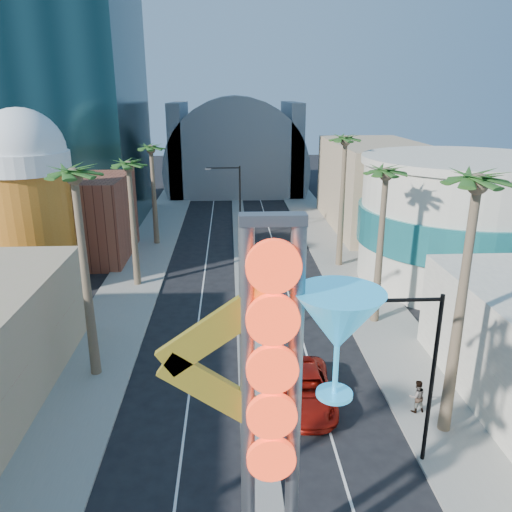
{
  "coord_description": "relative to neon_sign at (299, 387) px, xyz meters",
  "views": [
    {
      "loc": [
        -1.13,
        -9.72,
        15.6
      ],
      "look_at": [
        0.55,
        21.51,
        5.25
      ],
      "focal_mm": 35.0,
      "sensor_mm": 36.0,
      "label": 1
    }
  ],
  "objects": [
    {
      "name": "palm_7",
      "position": [
        8.18,
        31.04,
        3.52
      ],
      "size": [
        2.4,
        2.4,
        12.7
      ],
      "color": "brown",
      "rests_on": "ground"
    },
    {
      "name": "palm_1",
      "position": [
        -9.82,
        13.04,
        3.52
      ],
      "size": [
        2.4,
        2.4,
        12.7
      ],
      "color": "brown",
      "rests_on": "ground"
    },
    {
      "name": "neon_sign",
      "position": [
        0.0,
        0.0,
        0.0
      ],
      "size": [
        6.53,
        2.6,
        12.55
      ],
      "color": "gray",
      "rests_on": "ground"
    },
    {
      "name": "palm_6",
      "position": [
        8.18,
        19.04,
        2.62
      ],
      "size": [
        2.4,
        2.4,
        11.7
      ],
      "color": "brown",
      "rests_on": "ground"
    },
    {
      "name": "brick_filler_west",
      "position": [
        -16.82,
        35.04,
        -3.31
      ],
      "size": [
        10.0,
        10.0,
        8.0
      ],
      "primitive_type": "cube",
      "color": "brown",
      "rests_on": "ground"
    },
    {
      "name": "hotel_tower",
      "position": [
        -22.82,
        49.04,
        17.69
      ],
      "size": [
        20.0,
        20.0,
        50.0
      ],
      "primitive_type": "cube",
      "color": "black",
      "rests_on": "ground"
    },
    {
      "name": "beer_mug",
      "position": [
        -17.82,
        27.04,
        0.54
      ],
      "size": [
        7.0,
        7.0,
        14.5
      ],
      "color": "#B55B18",
      "rests_on": "ground"
    },
    {
      "name": "median",
      "position": [
        -0.82,
        35.04,
        -7.23
      ],
      "size": [
        1.6,
        84.0,
        0.15
      ],
      "primitive_type": "cube",
      "color": "gray",
      "rests_on": "ground"
    },
    {
      "name": "sidewalk_west",
      "position": [
        -10.32,
        32.04,
        -7.23
      ],
      "size": [
        5.0,
        100.0,
        0.15
      ],
      "primitive_type": "cube",
      "color": "gray",
      "rests_on": "ground"
    },
    {
      "name": "palm_3",
      "position": [
        -9.82,
        39.04,
        2.17
      ],
      "size": [
        2.4,
        2.4,
        11.2
      ],
      "color": "brown",
      "rests_on": "ground"
    },
    {
      "name": "pedestrian_b",
      "position": [
        7.3,
        8.44,
        -6.29
      ],
      "size": [
        0.94,
        0.78,
        1.74
      ],
      "primitive_type": "imported",
      "rotation": [
        0.0,
        0.0,
        3.29
      ],
      "color": "gray",
      "rests_on": "sidewalk_east"
    },
    {
      "name": "streetlight_0",
      "position": [
        -0.27,
        17.04,
        -2.43
      ],
      "size": [
        3.79,
        0.25,
        8.0
      ],
      "color": "black",
      "rests_on": "ground"
    },
    {
      "name": "sidewalk_east",
      "position": [
        8.68,
        32.04,
        -7.23
      ],
      "size": [
        5.0,
        100.0,
        0.15
      ],
      "primitive_type": "cube",
      "color": "gray",
      "rests_on": "ground"
    },
    {
      "name": "streetlight_2",
      "position": [
        5.91,
        5.04,
        -2.47
      ],
      "size": [
        3.45,
        0.25,
        8.0
      ],
      "color": "black",
      "rests_on": "ground"
    },
    {
      "name": "red_pickup",
      "position": [
        1.84,
        9.63,
        -6.47
      ],
      "size": [
        2.97,
        6.11,
        1.67
      ],
      "primitive_type": "imported",
      "rotation": [
        0.0,
        0.0,
        -0.03
      ],
      "color": "#9C140C",
      "rests_on": "ground"
    },
    {
      "name": "streetlight_1",
      "position": [
        -1.36,
        41.04,
        -2.43
      ],
      "size": [
        3.79,
        0.25,
        8.0
      ],
      "color": "black",
      "rests_on": "ground"
    },
    {
      "name": "palm_2",
      "position": [
        -9.82,
        27.04,
        2.17
      ],
      "size": [
        2.4,
        2.4,
        11.2
      ],
      "color": "brown",
      "rests_on": "ground"
    },
    {
      "name": "turquoise_building",
      "position": [
        17.18,
        27.04,
        -2.06
      ],
      "size": [
        16.6,
        16.6,
        10.6
      ],
      "color": "beige",
      "rests_on": "ground"
    },
    {
      "name": "palm_5",
      "position": [
        8.18,
        7.04,
        3.96
      ],
      "size": [
        2.4,
        2.4,
        13.2
      ],
      "color": "brown",
      "rests_on": "ground"
    },
    {
      "name": "filler_east",
      "position": [
        15.18,
        45.04,
        -2.31
      ],
      "size": [
        10.0,
        20.0,
        10.0
      ],
      "primitive_type": "cube",
      "color": "tan",
      "rests_on": "ground"
    },
    {
      "name": "canopy",
      "position": [
        -0.82,
        69.04,
        -3.0
      ],
      "size": [
        22.0,
        16.0,
        22.0
      ],
      "color": "slate",
      "rests_on": "ground"
    }
  ]
}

